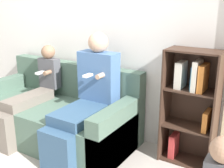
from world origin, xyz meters
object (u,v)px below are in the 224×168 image
at_px(couch, 57,115).
at_px(child_seated, 31,95).
at_px(adult_seated, 87,95).
at_px(bookshelf, 192,102).

distance_m(couch, child_seated, 0.39).
distance_m(adult_seated, bookshelf, 1.07).
xyz_separation_m(child_seated, bookshelf, (1.76, 0.48, 0.10)).
height_order(child_seated, bookshelf, bookshelf).
xyz_separation_m(couch, child_seated, (-0.26, -0.14, 0.26)).
bearing_deg(couch, child_seated, -151.43).
relative_size(couch, child_seated, 1.78).
distance_m(child_seated, bookshelf, 1.83).
bearing_deg(bookshelf, child_seated, -164.80).
relative_size(couch, adult_seated, 1.49).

